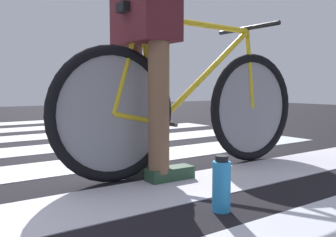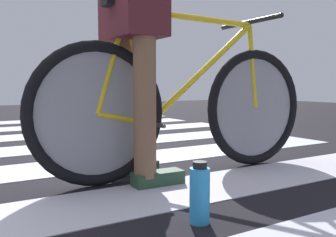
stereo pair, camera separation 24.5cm
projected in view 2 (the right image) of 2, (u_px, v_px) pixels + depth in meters
bicycle_1_of_3 at (185, 106)px, 2.06m from camera, size 1.74×0.52×0.93m
cyclist_1_of_3 at (134, 55)px, 1.88m from camera, size 0.32×0.42×1.01m
water_bottle at (200, 194)px, 1.34m from camera, size 0.07×0.07×0.23m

